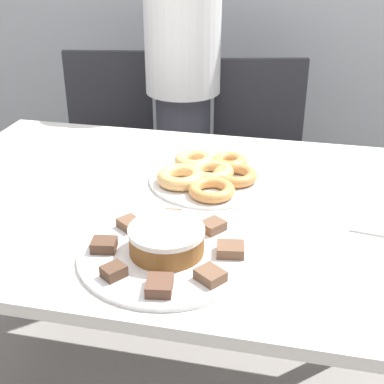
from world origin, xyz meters
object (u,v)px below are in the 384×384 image
object	(u,v)px
person_standing	(183,75)
office_chair_right	(260,175)
frosted_cake	(167,240)
napkin	(377,225)
plate_donuts	(211,179)
office_chair_left	(108,161)
plate_cake	(167,254)

from	to	relation	value
person_standing	office_chair_right	size ratio (longest dim) A/B	1.78
frosted_cake	napkin	size ratio (longest dim) A/B	1.28
office_chair_right	plate_donuts	bearing A→B (deg)	-109.42
office_chair_left	napkin	xyz separation A→B (m)	(1.06, -0.94, 0.33)
office_chair_left	frosted_cake	distance (m)	1.37
person_standing	frosted_cake	world-z (taller)	person_standing
office_chair_right	plate_donuts	world-z (taller)	office_chair_right
person_standing	napkin	world-z (taller)	person_standing
office_chair_left	napkin	world-z (taller)	office_chair_left
plate_cake	plate_donuts	bearing A→B (deg)	86.53
plate_cake	napkin	xyz separation A→B (m)	(0.46, 0.23, -0.00)
person_standing	plate_cake	xyz separation A→B (m)	(0.24, -1.15, -0.10)
frosted_cake	napkin	xyz separation A→B (m)	(0.46, 0.23, -0.04)
plate_donuts	frosted_cake	xyz separation A→B (m)	(-0.02, -0.40, 0.03)
office_chair_left	plate_donuts	distance (m)	1.05
plate_donuts	napkin	world-z (taller)	plate_donuts
frosted_cake	napkin	bearing A→B (deg)	26.74
person_standing	plate_donuts	xyz separation A→B (m)	(0.26, -0.75, -0.10)
napkin	office_chair_right	bearing A→B (deg)	110.90
office_chair_right	frosted_cake	distance (m)	1.23
office_chair_left	frosted_cake	world-z (taller)	office_chair_left
person_standing	plate_donuts	bearing A→B (deg)	-70.81
office_chair_right	plate_donuts	distance (m)	0.85
napkin	person_standing	bearing A→B (deg)	127.21
person_standing	frosted_cake	bearing A→B (deg)	-78.30
plate_cake	frosted_cake	bearing A→B (deg)	0.00
frosted_cake	office_chair_left	bearing A→B (deg)	117.15
office_chair_left	napkin	bearing A→B (deg)	-52.40
office_chair_right	napkin	distance (m)	1.06
office_chair_right	person_standing	bearing A→B (deg)	169.98
person_standing	office_chair_left	world-z (taller)	person_standing
person_standing	office_chair_left	size ratio (longest dim) A/B	1.78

